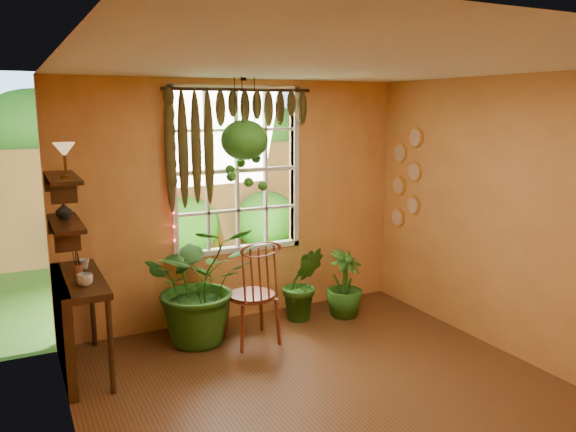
# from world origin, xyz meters

# --- Properties ---
(floor) EXTENTS (4.50, 4.50, 0.00)m
(floor) POSITION_xyz_m (0.00, 0.00, 0.00)
(floor) COLOR brown
(floor) RESTS_ON ground
(ceiling) EXTENTS (4.50, 4.50, 0.00)m
(ceiling) POSITION_xyz_m (0.00, 0.00, 2.70)
(ceiling) COLOR white
(ceiling) RESTS_ON wall_back
(wall_back) EXTENTS (4.00, 0.00, 4.00)m
(wall_back) POSITION_xyz_m (0.00, 2.25, 1.35)
(wall_back) COLOR #E49D4E
(wall_back) RESTS_ON floor
(wall_left) EXTENTS (0.00, 4.50, 4.50)m
(wall_left) POSITION_xyz_m (-2.00, 0.00, 1.35)
(wall_left) COLOR #E49D4E
(wall_left) RESTS_ON floor
(wall_right) EXTENTS (0.00, 4.50, 4.50)m
(wall_right) POSITION_xyz_m (2.00, 0.00, 1.35)
(wall_right) COLOR #E49D4E
(wall_right) RESTS_ON floor
(window) EXTENTS (1.52, 0.10, 1.86)m
(window) POSITION_xyz_m (0.00, 2.28, 1.70)
(window) COLOR white
(window) RESTS_ON wall_back
(valance_vine) EXTENTS (1.70, 0.12, 1.10)m
(valance_vine) POSITION_xyz_m (-0.08, 2.16, 2.28)
(valance_vine) COLOR #38220F
(valance_vine) RESTS_ON window
(string_lights) EXTENTS (0.03, 0.03, 1.54)m
(string_lights) POSITION_xyz_m (-0.76, 2.19, 1.75)
(string_lights) COLOR #FF2633
(string_lights) RESTS_ON window
(wall_plates) EXTENTS (0.04, 0.32, 1.10)m
(wall_plates) POSITION_xyz_m (1.98, 1.79, 1.55)
(wall_plates) COLOR #FDF0CF
(wall_plates) RESTS_ON wall_right
(counter_ledge) EXTENTS (0.40, 1.20, 0.90)m
(counter_ledge) POSITION_xyz_m (-1.91, 1.60, 0.55)
(counter_ledge) COLOR #38220F
(counter_ledge) RESTS_ON floor
(shelf_lower) EXTENTS (0.25, 0.90, 0.04)m
(shelf_lower) POSITION_xyz_m (-1.88, 1.60, 1.40)
(shelf_lower) COLOR #38220F
(shelf_lower) RESTS_ON wall_left
(shelf_upper) EXTENTS (0.25, 0.90, 0.04)m
(shelf_upper) POSITION_xyz_m (-1.88, 1.60, 1.80)
(shelf_upper) COLOR #38220F
(shelf_upper) RESTS_ON wall_left
(backyard) EXTENTS (14.00, 10.00, 12.00)m
(backyard) POSITION_xyz_m (0.24, 6.87, 1.28)
(backyard) COLOR #2B5819
(backyard) RESTS_ON ground
(windsor_chair) EXTENTS (0.49, 0.52, 1.27)m
(windsor_chair) POSITION_xyz_m (-0.15, 1.49, 0.37)
(windsor_chair) COLOR brown
(windsor_chair) RESTS_ON floor
(potted_plant_left) EXTENTS (1.25, 1.12, 1.26)m
(potted_plant_left) POSITION_xyz_m (-0.62, 1.76, 0.63)
(potted_plant_left) COLOR #235416
(potted_plant_left) RESTS_ON floor
(potted_plant_mid) EXTENTS (0.56, 0.50, 0.86)m
(potted_plant_mid) POSITION_xyz_m (0.60, 1.83, 0.43)
(potted_plant_mid) COLOR #235416
(potted_plant_mid) RESTS_ON floor
(potted_plant_right) EXTENTS (0.58, 0.58, 0.78)m
(potted_plant_right) POSITION_xyz_m (1.09, 1.71, 0.39)
(potted_plant_right) COLOR #235416
(potted_plant_right) RESTS_ON floor
(hanging_basket) EXTENTS (0.50, 0.50, 1.20)m
(hanging_basket) POSITION_xyz_m (-0.04, 1.95, 2.00)
(hanging_basket) COLOR black
(hanging_basket) RESTS_ON ceiling
(cup_a) EXTENTS (0.17, 0.17, 0.11)m
(cup_a) POSITION_xyz_m (-1.78, 1.31, 0.95)
(cup_a) COLOR silver
(cup_a) RESTS_ON counter_ledge
(cup_b) EXTENTS (0.12, 0.12, 0.09)m
(cup_b) POSITION_xyz_m (-1.72, 1.86, 0.95)
(cup_b) COLOR beige
(cup_b) RESTS_ON counter_ledge
(brush_jar) EXTENTS (0.08, 0.08, 0.29)m
(brush_jar) POSITION_xyz_m (-1.80, 1.64, 1.01)
(brush_jar) COLOR brown
(brush_jar) RESTS_ON counter_ledge
(shelf_vase) EXTENTS (0.17, 0.17, 0.15)m
(shelf_vase) POSITION_xyz_m (-1.87, 1.74, 1.49)
(shelf_vase) COLOR #B2AD99
(shelf_vase) RESTS_ON shelf_lower
(tiffany_lamp) EXTENTS (0.18, 0.18, 0.29)m
(tiffany_lamp) POSITION_xyz_m (-1.86, 1.39, 2.03)
(tiffany_lamp) COLOR brown
(tiffany_lamp) RESTS_ON shelf_upper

